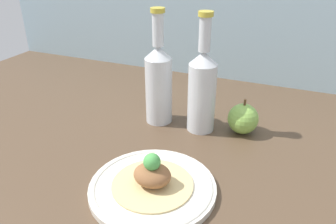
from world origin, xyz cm
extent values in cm
cube|color=brown|center=(0.00, 0.00, -2.00)|extent=(180.00, 110.00, 4.00)
cylinder|color=silver|center=(9.34, -17.57, 0.69)|extent=(26.77, 26.77, 1.39)
torus|color=silver|center=(9.34, -17.57, 1.18)|extent=(25.60, 25.60, 0.97)
cylinder|color=#D6BC7F|center=(9.34, -17.57, 1.59)|extent=(17.15, 17.15, 0.40)
ellipsoid|color=brown|center=(9.34, -17.57, 4.01)|extent=(7.95, 6.76, 4.45)
sphere|color=#4CA34C|center=(9.34, -17.57, 7.31)|extent=(3.57, 3.57, 3.57)
cylinder|color=silver|center=(-2.06, 11.36, 9.48)|extent=(7.58, 7.58, 18.97)
cone|color=silver|center=(-2.06, 11.36, 20.67)|extent=(7.58, 7.58, 3.41)
cylinder|color=silver|center=(-2.06, 11.36, 26.69)|extent=(3.03, 3.03, 8.62)
cylinder|color=gold|center=(-2.06, 11.36, 31.60)|extent=(3.79, 3.79, 1.20)
cylinder|color=silver|center=(10.61, 11.36, 9.48)|extent=(7.58, 7.58, 18.97)
cone|color=silver|center=(10.61, 11.36, 20.67)|extent=(7.58, 7.58, 3.41)
cylinder|color=silver|center=(10.61, 11.36, 26.69)|extent=(3.03, 3.03, 8.62)
cylinder|color=gold|center=(10.61, 11.36, 31.60)|extent=(3.79, 3.79, 1.20)
sphere|color=#84B74C|center=(21.81, 13.87, 4.17)|extent=(8.35, 8.35, 8.35)
cylinder|color=brown|center=(21.81, 13.87, 9.01)|extent=(0.67, 0.67, 1.88)
camera|label=1|loc=(33.13, -66.19, 46.20)|focal=35.00mm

